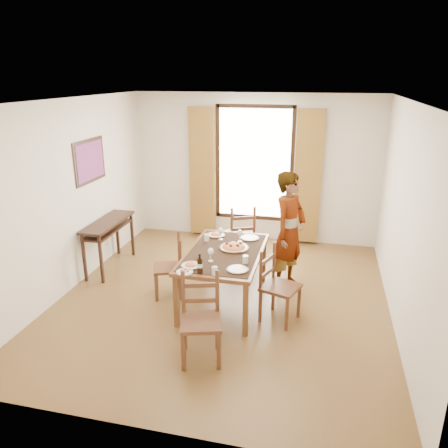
% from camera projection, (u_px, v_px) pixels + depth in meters
% --- Properties ---
extents(ground, '(5.00, 5.00, 0.00)m').
position_uv_depth(ground, '(223.00, 298.00, 6.18)').
color(ground, '#492F16').
rests_on(ground, ground).
extents(room_shell, '(4.60, 5.10, 2.74)m').
position_uv_depth(room_shell, '(225.00, 190.00, 5.79)').
color(room_shell, beige).
rests_on(room_shell, ground).
extents(console_table, '(0.38, 1.20, 0.80)m').
position_uv_depth(console_table, '(108.00, 228.00, 6.94)').
color(console_table, black).
rests_on(console_table, ground).
extents(dining_table, '(0.99, 1.63, 0.76)m').
position_uv_depth(dining_table, '(224.00, 256.00, 5.86)').
color(dining_table, brown).
rests_on(dining_table, ground).
extents(chair_west, '(0.51, 0.51, 0.89)m').
position_uv_depth(chair_west, '(170.00, 268.00, 6.15)').
color(chair_west, '#58341D').
rests_on(chair_west, ground).
extents(chair_north, '(0.58, 0.58, 0.99)m').
position_uv_depth(chair_north, '(241.00, 235.00, 7.27)').
color(chair_north, '#58341D').
rests_on(chair_north, ground).
extents(chair_south, '(0.54, 0.54, 0.99)m').
position_uv_depth(chair_south, '(201.00, 321.00, 4.75)').
color(chair_south, '#58341D').
rests_on(chair_south, ground).
extents(chair_east, '(0.55, 0.55, 0.97)m').
position_uv_depth(chair_east, '(278.00, 287.00, 5.52)').
color(chair_east, '#58341D').
rests_on(chair_east, ground).
extents(man, '(0.95, 0.90, 1.74)m').
position_uv_depth(man, '(289.00, 232.00, 6.23)').
color(man, gray).
rests_on(man, ground).
extents(plate_sw, '(0.27, 0.27, 0.05)m').
position_uv_depth(plate_sw, '(191.00, 264.00, 5.38)').
color(plate_sw, silver).
rests_on(plate_sw, dining_table).
extents(plate_se, '(0.27, 0.27, 0.05)m').
position_uv_depth(plate_se, '(238.00, 268.00, 5.27)').
color(plate_se, silver).
rests_on(plate_se, dining_table).
extents(plate_nw, '(0.27, 0.27, 0.05)m').
position_uv_depth(plate_nw, '(216.00, 234.00, 6.39)').
color(plate_nw, silver).
rests_on(plate_nw, dining_table).
extents(plate_ne, '(0.27, 0.27, 0.05)m').
position_uv_depth(plate_ne, '(250.00, 237.00, 6.29)').
color(plate_ne, silver).
rests_on(plate_ne, dining_table).
extents(pasta_platter, '(0.40, 0.40, 0.10)m').
position_uv_depth(pasta_platter, '(234.00, 245.00, 5.91)').
color(pasta_platter, '#B22116').
rests_on(pasta_platter, dining_table).
extents(caprese_plate, '(0.20, 0.20, 0.04)m').
position_uv_depth(caprese_plate, '(185.00, 271.00, 5.21)').
color(caprese_plate, silver).
rests_on(caprese_plate, dining_table).
extents(wine_glass_a, '(0.08, 0.08, 0.18)m').
position_uv_depth(wine_glass_a, '(211.00, 255.00, 5.50)').
color(wine_glass_a, white).
rests_on(wine_glass_a, dining_table).
extents(wine_glass_b, '(0.08, 0.08, 0.18)m').
position_uv_depth(wine_glass_b, '(240.00, 236.00, 6.15)').
color(wine_glass_b, white).
rests_on(wine_glass_b, dining_table).
extents(wine_glass_c, '(0.08, 0.08, 0.18)m').
position_uv_depth(wine_glass_c, '(221.00, 234.00, 6.22)').
color(wine_glass_c, white).
rests_on(wine_glass_c, dining_table).
extents(tumbler_a, '(0.07, 0.07, 0.10)m').
position_uv_depth(tumbler_a, '(245.00, 259.00, 5.46)').
color(tumbler_a, silver).
rests_on(tumbler_a, dining_table).
extents(tumbler_b, '(0.07, 0.07, 0.10)m').
position_uv_depth(tumbler_b, '(207.00, 238.00, 6.19)').
color(tumbler_b, silver).
rests_on(tumbler_b, dining_table).
extents(tumbler_c, '(0.07, 0.07, 0.10)m').
position_uv_depth(tumbler_c, '(215.00, 271.00, 5.15)').
color(tumbler_c, silver).
rests_on(tumbler_c, dining_table).
extents(wine_bottle, '(0.07, 0.07, 0.25)m').
position_uv_depth(wine_bottle, '(200.00, 263.00, 5.17)').
color(wine_bottle, black).
rests_on(wine_bottle, dining_table).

